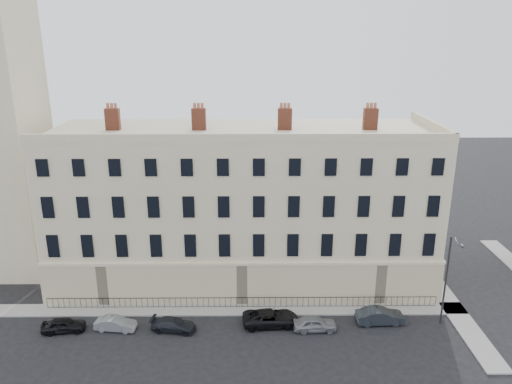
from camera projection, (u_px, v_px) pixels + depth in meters
ground at (316, 343)px, 39.95m from camera, size 160.00×160.00×0.00m
terrace at (243, 205)px, 48.96m from camera, size 36.22×12.22×17.00m
pavement_terrace at (197, 310)px, 44.60m from camera, size 48.00×2.00×0.12m
pavement_east_return at (441, 292)px, 47.65m from camera, size 2.00×24.00×0.12m
railings at (242, 302)px, 44.86m from camera, size 35.00×0.04×0.96m
car_a at (64, 325)px, 41.32m from camera, size 3.69×1.88×1.20m
car_b at (116, 324)px, 41.56m from camera, size 3.54×1.56×1.13m
car_c at (174, 325)px, 41.45m from camera, size 3.97×2.08×1.10m
car_d at (271, 318)px, 42.21m from camera, size 4.94×2.56×1.33m
car_e at (315, 324)px, 41.49m from camera, size 3.70×1.61×1.24m
car_f at (380, 316)px, 42.46m from camera, size 4.20×1.64×1.36m
streetlamp at (447, 277)px, 41.15m from camera, size 0.53×1.71×8.02m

